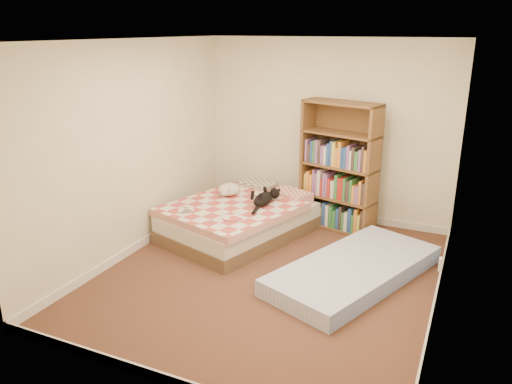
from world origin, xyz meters
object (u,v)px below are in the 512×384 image
at_px(white_dog, 229,189).
at_px(bookshelf, 339,184).
at_px(bed, 240,218).
at_px(floor_mattress, 354,270).
at_px(black_cat, 265,198).

bearing_deg(white_dog, bookshelf, 62.65).
bearing_deg(bed, bookshelf, 53.22).
relative_size(floor_mattress, black_cat, 2.83).
relative_size(black_cat, white_dog, 1.70).
relative_size(bed, white_dog, 5.00).
distance_m(floor_mattress, black_cat, 1.57).
relative_size(bed, black_cat, 2.93).
bearing_deg(white_dog, bed, 0.86).
xyz_separation_m(bookshelf, black_cat, (-0.78, -0.71, -0.08)).
xyz_separation_m(floor_mattress, black_cat, (-1.36, 0.67, 0.43)).
xyz_separation_m(bed, white_dog, (-0.26, 0.20, 0.30)).
bearing_deg(white_dog, black_cat, 27.36).
relative_size(floor_mattress, white_dog, 4.82).
height_order(bookshelf, floor_mattress, bookshelf).
height_order(floor_mattress, white_dog, white_dog).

